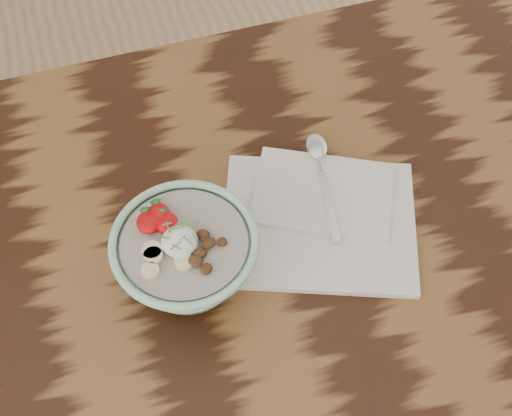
{
  "coord_description": "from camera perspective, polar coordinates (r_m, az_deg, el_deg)",
  "views": [
    {
      "loc": [
        -1.73,
        -43.01,
        158.5
      ],
      "look_at": [
        12.38,
        2.8,
        85.83
      ],
      "focal_mm": 50.0,
      "sensor_mm": 36.0,
      "label": 1
    }
  ],
  "objects": [
    {
      "name": "napkin",
      "position": [
        0.99,
        5.12,
        -0.69
      ],
      "size": [
        32.11,
        29.15,
        1.62
      ],
      "rotation": [
        0.0,
        0.0,
        -0.36
      ],
      "color": "white",
      "rests_on": "table"
    },
    {
      "name": "breakfast_bowl",
      "position": [
        0.89,
        -5.62,
        -3.96
      ],
      "size": [
        18.23,
        18.23,
        11.95
      ],
      "rotation": [
        0.0,
        0.0,
        -0.12
      ],
      "color": "#A2DAB7",
      "rests_on": "table"
    },
    {
      "name": "table",
      "position": [
        1.02,
        -6.26,
        -9.2
      ],
      "size": [
        160.0,
        90.0,
        75.0
      ],
      "color": "black",
      "rests_on": "ground"
    },
    {
      "name": "spoon",
      "position": [
        1.03,
        5.11,
        3.8
      ],
      "size": [
        5.22,
        18.53,
        0.97
      ],
      "rotation": [
        0.0,
        0.0,
        -0.17
      ],
      "color": "silver",
      "rests_on": "napkin"
    }
  ]
}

